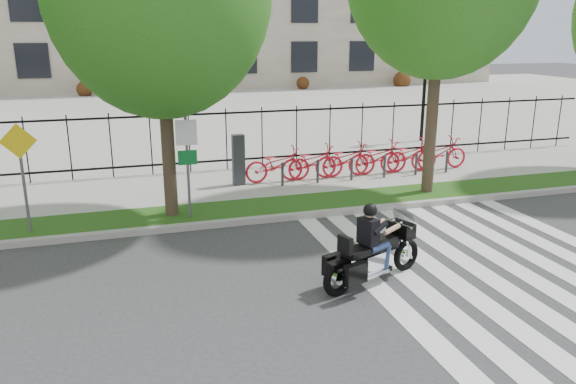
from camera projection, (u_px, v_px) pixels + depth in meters
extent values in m
plane|color=#313133|center=(261.00, 302.00, 9.78)|extent=(120.00, 120.00, 0.00)
cube|color=#999790|center=(219.00, 224.00, 13.53)|extent=(60.00, 0.20, 0.15)
cube|color=#1B4812|center=(213.00, 213.00, 14.31)|extent=(60.00, 1.50, 0.15)
cube|color=#9E9B94|center=(199.00, 188.00, 16.61)|extent=(60.00, 3.50, 0.15)
cube|color=#9E9B94|center=(155.00, 110.00, 32.74)|extent=(80.00, 34.00, 0.10)
cylinder|color=black|center=(424.00, 95.00, 23.05)|extent=(0.14, 0.14, 4.00)
cylinder|color=black|center=(427.00, 47.00, 22.52)|extent=(0.06, 0.70, 0.70)
sphere|color=white|center=(420.00, 45.00, 22.40)|extent=(0.36, 0.36, 0.36)
sphere|color=white|center=(435.00, 45.00, 22.59)|extent=(0.36, 0.36, 0.36)
cylinder|color=#3B2D20|center=(168.00, 139.00, 13.48)|extent=(0.32, 0.32, 3.80)
cylinder|color=#3B2D20|center=(432.00, 112.00, 15.38)|extent=(0.32, 0.32, 4.51)
cube|color=#2D2D33|center=(239.00, 160.00, 16.48)|extent=(0.35, 0.25, 1.50)
imported|color=red|center=(278.00, 164.00, 16.87)|extent=(2.01, 0.70, 1.05)
cylinder|color=#2D2D33|center=(282.00, 174.00, 16.46)|extent=(0.08, 0.08, 0.70)
imported|color=red|center=(312.00, 162.00, 17.18)|extent=(2.01, 0.70, 1.05)
cylinder|color=#2D2D33|center=(318.00, 171.00, 16.77)|extent=(0.08, 0.08, 0.70)
imported|color=red|center=(346.00, 160.00, 17.49)|extent=(2.01, 0.70, 1.05)
cylinder|color=#2D2D33|center=(352.00, 169.00, 17.08)|extent=(0.08, 0.08, 0.70)
imported|color=red|center=(378.00, 158.00, 17.80)|extent=(2.01, 0.70, 1.05)
cylinder|color=#2D2D33|center=(384.00, 166.00, 17.39)|extent=(0.08, 0.08, 0.70)
imported|color=red|center=(409.00, 155.00, 18.10)|extent=(2.01, 0.70, 1.05)
cylinder|color=#2D2D33|center=(416.00, 164.00, 17.69)|extent=(0.08, 0.08, 0.70)
imported|color=red|center=(439.00, 153.00, 18.41)|extent=(2.01, 0.70, 1.05)
cylinder|color=#2D2D33|center=(447.00, 162.00, 18.00)|extent=(0.08, 0.08, 0.70)
cylinder|color=#59595B|center=(188.00, 167.00, 13.45)|extent=(0.07, 0.07, 2.50)
cube|color=white|center=(186.00, 133.00, 13.17)|extent=(0.50, 0.03, 0.60)
cube|color=#0C6626|center=(187.00, 158.00, 13.34)|extent=(0.45, 0.03, 0.35)
cylinder|color=#59595B|center=(24.00, 181.00, 12.45)|extent=(0.07, 0.07, 2.40)
cube|color=yellow|center=(18.00, 141.00, 12.16)|extent=(0.78, 0.03, 0.78)
torus|color=black|center=(406.00, 255.00, 11.02)|extent=(0.65, 0.34, 0.65)
torus|color=black|center=(338.00, 278.00, 9.98)|extent=(0.69, 0.37, 0.69)
cube|color=black|center=(401.00, 229.00, 10.75)|extent=(0.44, 0.58, 0.28)
cube|color=#26262B|center=(404.00, 218.00, 10.73)|extent=(0.30, 0.49, 0.29)
cube|color=silver|center=(372.00, 261.00, 10.44)|extent=(0.64, 0.50, 0.38)
cube|color=black|center=(384.00, 243.00, 10.52)|extent=(0.60, 0.48, 0.24)
cube|color=black|center=(360.00, 251.00, 10.17)|extent=(0.74, 0.55, 0.13)
cube|color=black|center=(345.00, 245.00, 9.89)|extent=(0.20, 0.33, 0.32)
cube|color=black|center=(355.00, 274.00, 9.80)|extent=(0.49, 0.30, 0.38)
cube|color=black|center=(334.00, 264.00, 10.23)|extent=(0.49, 0.30, 0.38)
cube|color=black|center=(368.00, 231.00, 10.19)|extent=(0.34, 0.43, 0.49)
sphere|color=tan|center=(370.00, 212.00, 10.10)|extent=(0.22, 0.22, 0.22)
sphere|color=black|center=(370.00, 210.00, 10.09)|extent=(0.25, 0.25, 0.25)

